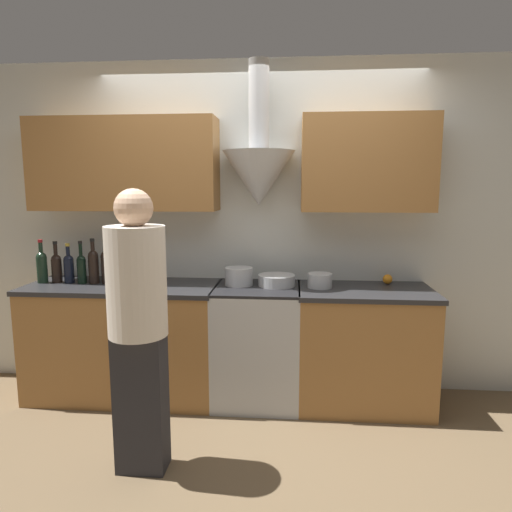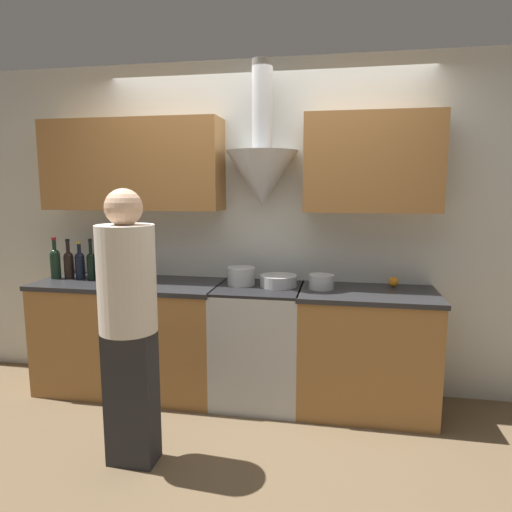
# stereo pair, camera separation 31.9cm
# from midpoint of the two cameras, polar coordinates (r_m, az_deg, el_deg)

# --- Properties ---
(ground_plane) EXTENTS (12.00, 12.00, 0.00)m
(ground_plane) POSITION_cam_midpoint_polar(r_m,az_deg,el_deg) (3.41, -3.21, -19.94)
(ground_plane) COLOR brown
(wall_back) EXTENTS (8.40, 0.54, 2.60)m
(wall_back) POSITION_cam_midpoint_polar(r_m,az_deg,el_deg) (3.61, -3.35, 6.02)
(wall_back) COLOR silver
(wall_back) RESTS_ON ground_plane
(counter_left) EXTENTS (1.46, 0.62, 0.89)m
(counter_left) POSITION_cam_midpoint_polar(r_m,az_deg,el_deg) (3.81, -18.45, -9.96)
(counter_left) COLOR #9E6B38
(counter_left) RESTS_ON ground_plane
(counter_right) EXTENTS (0.99, 0.62, 0.89)m
(counter_right) POSITION_cam_midpoint_polar(r_m,az_deg,el_deg) (3.53, 10.76, -11.13)
(counter_right) COLOR #9E6B38
(counter_right) RESTS_ON ground_plane
(stove_range) EXTENTS (0.64, 0.60, 0.89)m
(stove_range) POSITION_cam_midpoint_polar(r_m,az_deg,el_deg) (3.54, -2.48, -10.89)
(stove_range) COLOR #B7BABC
(stove_range) RESTS_ON ground_plane
(wine_bottle_0) EXTENTS (0.08, 0.08, 0.34)m
(wine_bottle_0) POSITION_cam_midpoint_polar(r_m,az_deg,el_deg) (3.99, -27.32, -1.06)
(wine_bottle_0) COLOR black
(wine_bottle_0) RESTS_ON counter_left
(wine_bottle_1) EXTENTS (0.08, 0.08, 0.32)m
(wine_bottle_1) POSITION_cam_midpoint_polar(r_m,az_deg,el_deg) (3.95, -25.83, -1.19)
(wine_bottle_1) COLOR black
(wine_bottle_1) RESTS_ON counter_left
(wine_bottle_2) EXTENTS (0.08, 0.08, 0.31)m
(wine_bottle_2) POSITION_cam_midpoint_polar(r_m,az_deg,el_deg) (3.89, -24.57, -1.27)
(wine_bottle_2) COLOR black
(wine_bottle_2) RESTS_ON counter_left
(wine_bottle_3) EXTENTS (0.07, 0.07, 0.33)m
(wine_bottle_3) POSITION_cam_midpoint_polar(r_m,az_deg,el_deg) (3.82, -23.25, -1.31)
(wine_bottle_3) COLOR black
(wine_bottle_3) RESTS_ON counter_left
(wine_bottle_4) EXTENTS (0.08, 0.08, 0.35)m
(wine_bottle_4) POSITION_cam_midpoint_polar(r_m,az_deg,el_deg) (3.79, -21.96, -1.05)
(wine_bottle_4) COLOR black
(wine_bottle_4) RESTS_ON counter_left
(wine_bottle_5) EXTENTS (0.07, 0.07, 0.35)m
(wine_bottle_5) POSITION_cam_midpoint_polar(r_m,az_deg,el_deg) (3.75, -20.58, -1.09)
(wine_bottle_5) COLOR black
(wine_bottle_5) RESTS_ON counter_left
(stock_pot) EXTENTS (0.21, 0.21, 0.14)m
(stock_pot) POSITION_cam_midpoint_polar(r_m,az_deg,el_deg) (3.48, -4.79, -2.57)
(stock_pot) COLOR #B7BABC
(stock_pot) RESTS_ON stove_range
(mixing_bowl) EXTENTS (0.28, 0.28, 0.08)m
(mixing_bowl) POSITION_cam_midpoint_polar(r_m,az_deg,el_deg) (3.44, -0.05, -3.08)
(mixing_bowl) COLOR #B7BABC
(mixing_bowl) RESTS_ON stove_range
(orange_fruit) EXTENTS (0.07, 0.07, 0.07)m
(orange_fruit) POSITION_cam_midpoint_polar(r_m,az_deg,el_deg) (3.62, 13.73, -2.85)
(orange_fruit) COLOR orange
(orange_fruit) RESTS_ON counter_right
(saucepan) EXTENTS (0.18, 0.18, 0.11)m
(saucepan) POSITION_cam_midpoint_polar(r_m,az_deg,el_deg) (3.40, 5.33, -3.09)
(saucepan) COLOR #B7BABC
(saucepan) RESTS_ON counter_right
(person_foreground_left) EXTENTS (0.33, 0.33, 1.63)m
(person_foreground_left) POSITION_cam_midpoint_polar(r_m,az_deg,el_deg) (2.69, -17.89, -7.63)
(person_foreground_left) COLOR #28282D
(person_foreground_left) RESTS_ON ground_plane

